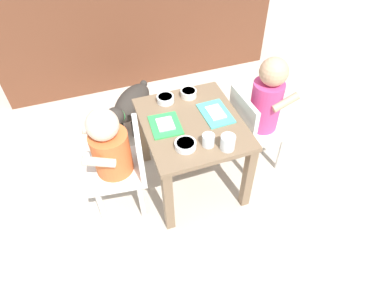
{
  "coord_description": "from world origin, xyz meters",
  "views": [
    {
      "loc": [
        -0.42,
        -1.16,
        1.52
      ],
      "look_at": [
        0.0,
        0.0,
        0.29
      ],
      "focal_mm": 30.74,
      "sensor_mm": 36.0,
      "label": 1
    }
  ],
  "objects_px": {
    "food_tray_left": "(165,125)",
    "veggie_bowl_near": "(165,99)",
    "dining_table": "(192,134)",
    "cereal_bowl_right_side": "(185,145)",
    "dog": "(131,105)",
    "seated_child_left": "(113,151)",
    "cereal_bowl_left_side": "(189,93)",
    "food_tray_right": "(216,113)",
    "seated_child_right": "(264,104)",
    "water_cup_right": "(208,141)",
    "water_cup_left": "(228,143)"
  },
  "relations": [
    {
      "from": "food_tray_right",
      "to": "veggie_bowl_near",
      "type": "bearing_deg",
      "value": 138.7
    },
    {
      "from": "dog",
      "to": "cereal_bowl_right_side",
      "type": "distance_m",
      "value": 0.79
    },
    {
      "from": "seated_child_left",
      "to": "cereal_bowl_left_side",
      "type": "height_order",
      "value": "seated_child_left"
    },
    {
      "from": "dog",
      "to": "water_cup_right",
      "type": "xyz_separation_m",
      "value": [
        0.23,
        -0.75,
        0.28
      ]
    },
    {
      "from": "seated_child_left",
      "to": "water_cup_right",
      "type": "bearing_deg",
      "value": -18.3
    },
    {
      "from": "dining_table",
      "to": "cereal_bowl_right_side",
      "type": "bearing_deg",
      "value": -119.27
    },
    {
      "from": "seated_child_right",
      "to": "food_tray_right",
      "type": "xyz_separation_m",
      "value": [
        -0.27,
        0.01,
        0.01
      ]
    },
    {
      "from": "dining_table",
      "to": "veggie_bowl_near",
      "type": "xyz_separation_m",
      "value": [
        -0.08,
        0.2,
        0.1
      ]
    },
    {
      "from": "dining_table",
      "to": "seated_child_left",
      "type": "bearing_deg",
      "value": -174.33
    },
    {
      "from": "water_cup_right",
      "to": "cereal_bowl_right_side",
      "type": "distance_m",
      "value": 0.11
    },
    {
      "from": "food_tray_right",
      "to": "water_cup_left",
      "type": "bearing_deg",
      "value": -100.33
    },
    {
      "from": "dog",
      "to": "food_tray_right",
      "type": "height_order",
      "value": "food_tray_right"
    },
    {
      "from": "water_cup_left",
      "to": "seated_child_right",
      "type": "bearing_deg",
      "value": 36.11
    },
    {
      "from": "cereal_bowl_right_side",
      "to": "water_cup_left",
      "type": "bearing_deg",
      "value": -21.42
    },
    {
      "from": "food_tray_left",
      "to": "cereal_bowl_right_side",
      "type": "xyz_separation_m",
      "value": [
        0.04,
        -0.17,
        0.01
      ]
    },
    {
      "from": "water_cup_left",
      "to": "water_cup_right",
      "type": "bearing_deg",
      "value": 146.36
    },
    {
      "from": "seated_child_right",
      "to": "food_tray_right",
      "type": "distance_m",
      "value": 0.27
    },
    {
      "from": "veggie_bowl_near",
      "to": "cereal_bowl_right_side",
      "type": "relative_size",
      "value": 0.92
    },
    {
      "from": "water_cup_left",
      "to": "seated_child_left",
      "type": "bearing_deg",
      "value": 159.15
    },
    {
      "from": "cereal_bowl_right_side",
      "to": "seated_child_right",
      "type": "bearing_deg",
      "value": 18.06
    },
    {
      "from": "seated_child_right",
      "to": "water_cup_right",
      "type": "xyz_separation_m",
      "value": [
        -0.39,
        -0.18,
        0.03
      ]
    },
    {
      "from": "seated_child_left",
      "to": "food_tray_right",
      "type": "distance_m",
      "value": 0.54
    },
    {
      "from": "seated_child_right",
      "to": "water_cup_right",
      "type": "distance_m",
      "value": 0.43
    },
    {
      "from": "seated_child_right",
      "to": "cereal_bowl_left_side",
      "type": "height_order",
      "value": "seated_child_right"
    },
    {
      "from": "cereal_bowl_right_side",
      "to": "water_cup_right",
      "type": "bearing_deg",
      "value": -11.17
    },
    {
      "from": "cereal_bowl_left_side",
      "to": "dining_table",
      "type": "bearing_deg",
      "value": -104.89
    },
    {
      "from": "food_tray_left",
      "to": "water_cup_left",
      "type": "height_order",
      "value": "water_cup_left"
    },
    {
      "from": "food_tray_left",
      "to": "veggie_bowl_near",
      "type": "distance_m",
      "value": 0.19
    },
    {
      "from": "cereal_bowl_left_side",
      "to": "water_cup_left",
      "type": "bearing_deg",
      "value": -85.32
    },
    {
      "from": "cereal_bowl_left_side",
      "to": "veggie_bowl_near",
      "type": "bearing_deg",
      "value": -179.25
    },
    {
      "from": "seated_child_left",
      "to": "food_tray_left",
      "type": "height_order",
      "value": "seated_child_left"
    },
    {
      "from": "dog",
      "to": "water_cup_left",
      "type": "relative_size",
      "value": 5.6
    },
    {
      "from": "seated_child_left",
      "to": "seated_child_right",
      "type": "bearing_deg",
      "value": 3.01
    },
    {
      "from": "seated_child_right",
      "to": "food_tray_left",
      "type": "relative_size",
      "value": 3.95
    },
    {
      "from": "water_cup_left",
      "to": "water_cup_right",
      "type": "distance_m",
      "value": 0.09
    },
    {
      "from": "dog",
      "to": "cereal_bowl_left_side",
      "type": "relative_size",
      "value": 4.69
    },
    {
      "from": "seated_child_right",
      "to": "cereal_bowl_right_side",
      "type": "height_order",
      "value": "seated_child_right"
    },
    {
      "from": "water_cup_right",
      "to": "cereal_bowl_right_side",
      "type": "relative_size",
      "value": 0.61
    },
    {
      "from": "food_tray_left",
      "to": "veggie_bowl_near",
      "type": "bearing_deg",
      "value": 73.3
    },
    {
      "from": "water_cup_right",
      "to": "water_cup_left",
      "type": "bearing_deg",
      "value": -33.64
    },
    {
      "from": "food_tray_left",
      "to": "food_tray_right",
      "type": "xyz_separation_m",
      "value": [
        0.27,
        -0.0,
        -0.0
      ]
    },
    {
      "from": "seated_child_right",
      "to": "dog",
      "type": "bearing_deg",
      "value": 137.64
    },
    {
      "from": "veggie_bowl_near",
      "to": "cereal_bowl_right_side",
      "type": "bearing_deg",
      "value": -91.8
    },
    {
      "from": "dog",
      "to": "cereal_bowl_right_side",
      "type": "bearing_deg",
      "value": -79.79
    },
    {
      "from": "dog",
      "to": "veggie_bowl_near",
      "type": "bearing_deg",
      "value": -69.02
    },
    {
      "from": "dining_table",
      "to": "food_tray_left",
      "type": "relative_size",
      "value": 3.12
    },
    {
      "from": "seated_child_left",
      "to": "cereal_bowl_right_side",
      "type": "xyz_separation_m",
      "value": [
        0.32,
        -0.12,
        0.04
      ]
    },
    {
      "from": "food_tray_right",
      "to": "water_cup_right",
      "type": "bearing_deg",
      "value": -121.39
    },
    {
      "from": "food_tray_right",
      "to": "water_cup_right",
      "type": "distance_m",
      "value": 0.23
    },
    {
      "from": "food_tray_right",
      "to": "cereal_bowl_left_side",
      "type": "height_order",
      "value": "cereal_bowl_left_side"
    }
  ]
}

